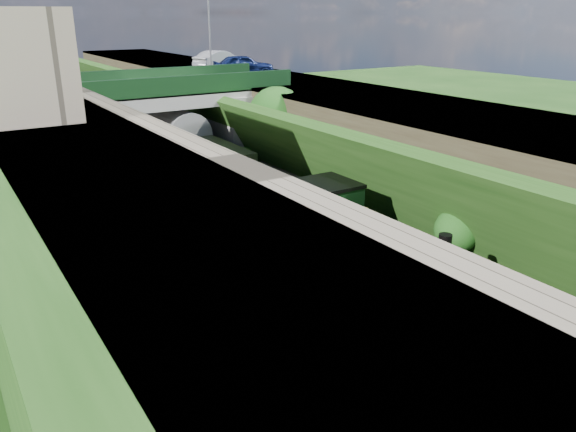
{
  "coord_description": "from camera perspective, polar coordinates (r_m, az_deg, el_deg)",
  "views": [
    {
      "loc": [
        -12.27,
        -11.23,
        10.8
      ],
      "look_at": [
        0.0,
        8.01,
        2.52
      ],
      "focal_mm": 35.0,
      "sensor_mm": 36.0,
      "label": 1
    }
  ],
  "objects": [
    {
      "name": "coach_rear",
      "position": [
        74.79,
        -22.42,
        11.77
      ],
      "size": [
        2.9,
        18.0,
        3.7
      ],
      "color": "black",
      "rests_on": "trackbed"
    },
    {
      "name": "embankment_slope",
      "position": [
        35.99,
        -2.98,
        7.01
      ],
      "size": [
        4.64,
        90.0,
        6.36
      ],
      "color": "#1E4714",
      "rests_on": "ground"
    },
    {
      "name": "track_right",
      "position": [
        35.62,
        -8.79,
        2.47
      ],
      "size": [
        2.5,
        90.0,
        0.2
      ],
      "color": "black",
      "rests_on": "trackbed"
    },
    {
      "name": "car_silver",
      "position": [
        49.71,
        -6.97,
        15.46
      ],
      "size": [
        5.02,
        3.02,
        1.56
      ],
      "primitive_type": "imported",
      "rotation": [
        0.0,
        0.0,
        1.88
      ],
      "color": "#9FA0A4",
      "rests_on": "street_plateau_right"
    },
    {
      "name": "locomotive",
      "position": [
        22.38,
        7.81,
        -3.71
      ],
      "size": [
        3.1,
        10.22,
        3.83
      ],
      "color": "black",
      "rests_on": "trackbed"
    },
    {
      "name": "road_bridge",
      "position": [
        38.23,
        -11.94,
        9.39
      ],
      "size": [
        16.0,
        6.4,
        7.25
      ],
      "color": "gray",
      "rests_on": "ground"
    },
    {
      "name": "ground",
      "position": [
        19.84,
        12.91,
        -13.62
      ],
      "size": [
        160.0,
        160.0,
        0.0
      ],
      "primitive_type": "plane",
      "color": "#1E4714",
      "rests_on": "ground"
    },
    {
      "name": "trackbed",
      "position": [
        35.22,
        -10.55,
        1.92
      ],
      "size": [
        10.0,
        90.0,
        0.2
      ],
      "primitive_type": "cube",
      "color": "#473F38",
      "rests_on": "ground"
    },
    {
      "name": "car_blue",
      "position": [
        44.43,
        -4.56,
        15.04
      ],
      "size": [
        4.97,
        3.01,
        1.58
      ],
      "primitive_type": "imported",
      "rotation": [
        0.0,
        0.0,
        1.31
      ],
      "color": "#111E4E",
      "rests_on": "street_plateau_right"
    },
    {
      "name": "street_plateau_left",
      "position": [
        32.24,
        -25.9,
        4.84
      ],
      "size": [
        6.0,
        90.0,
        7.0
      ],
      "primitive_type": "cube",
      "color": "#262628",
      "rests_on": "ground"
    },
    {
      "name": "street_plateau_right",
      "position": [
        38.84,
        2.33,
        8.54
      ],
      "size": [
        8.0,
        90.0,
        6.25
      ],
      "primitive_type": "cube",
      "color": "#262628",
      "rests_on": "ground"
    },
    {
      "name": "track_left",
      "position": [
        34.53,
        -13.63,
        1.57
      ],
      "size": [
        2.5,
        90.0,
        0.2
      ],
      "color": "black",
      "rests_on": "trackbed"
    },
    {
      "name": "lamppost",
      "position": [
        47.37,
        -7.93,
        18.28
      ],
      "size": [
        0.87,
        0.15,
        6.0
      ],
      "color": "gray",
      "rests_on": "street_plateau_right"
    },
    {
      "name": "coach_front",
      "position": [
        38.92,
        -11.49,
        6.55
      ],
      "size": [
        2.9,
        18.0,
        3.7
      ],
      "color": "black",
      "rests_on": "trackbed"
    },
    {
      "name": "retaining_wall",
      "position": [
        32.78,
        -19.87,
        5.89
      ],
      "size": [
        1.0,
        90.0,
        7.0
      ],
      "primitive_type": "cube",
      "color": "#756B56",
      "rests_on": "ground"
    },
    {
      "name": "tree",
      "position": [
        35.47,
        -1.15,
        9.95
      ],
      "size": [
        3.6,
        3.8,
        6.6
      ],
      "color": "black",
      "rests_on": "ground"
    },
    {
      "name": "coach_middle",
      "position": [
        56.58,
        -18.64,
        10.03
      ],
      "size": [
        2.9,
        18.0,
        3.7
      ],
      "color": "black",
      "rests_on": "trackbed"
    },
    {
      "name": "building_near",
      "position": [
        25.45,
        -27.03,
        13.81
      ],
      "size": [
        4.0,
        8.0,
        4.0
      ],
      "primitive_type": "cube",
      "color": "gray",
      "rests_on": "street_plateau_left"
    },
    {
      "name": "tender",
      "position": [
        28.07,
        -1.89,
        0.84
      ],
      "size": [
        2.7,
        6.0,
        3.05
      ],
      "color": "black",
      "rests_on": "trackbed"
    }
  ]
}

